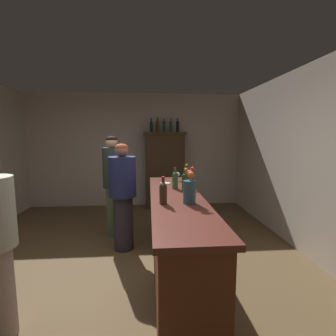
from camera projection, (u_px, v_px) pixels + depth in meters
name	position (u px, v px, depth m)	size (l,w,h in m)	color
floor	(123.00, 281.00, 2.88)	(8.36, 8.36, 0.00)	brown
wall_back	(135.00, 150.00, 5.94)	(5.13, 0.12, 2.67)	#BDACA0
bar_counter	(176.00, 236.00, 2.92)	(0.60, 2.65, 0.99)	#5B2E1A
display_cabinet	(165.00, 169.00, 5.78)	(0.98, 0.37, 1.77)	#3B2A1A
wine_bottle_rose	(163.00, 192.00, 2.52)	(0.08, 0.08, 0.28)	#412E1E
wine_bottle_chardonnay	(185.00, 181.00, 3.12)	(0.07, 0.07, 0.30)	#163F1C
wine_bottle_syrah	(175.00, 179.00, 3.25)	(0.08, 0.08, 0.28)	#2D532E
wine_bottle_malbec	(187.00, 177.00, 3.32)	(0.08, 0.08, 0.32)	#4A321D
wine_glass_front	(177.00, 174.00, 3.84)	(0.08, 0.08, 0.14)	white
wine_glass_mid	(187.00, 190.00, 2.77)	(0.07, 0.07, 0.14)	white
flower_arrangement	(190.00, 189.00, 2.54)	(0.13, 0.16, 0.38)	#2F5862
cheese_plate	(165.00, 183.00, 3.61)	(0.15, 0.15, 0.01)	white
display_bottle_left	(151.00, 126.00, 5.63)	(0.07, 0.07, 0.32)	black
display_bottle_midleft	(158.00, 125.00, 5.64)	(0.07, 0.07, 0.34)	#442E15
display_bottle_center	(164.00, 126.00, 5.65)	(0.07, 0.07, 0.32)	#153B1F
display_bottle_midright	(171.00, 126.00, 5.66)	(0.07, 0.07, 0.32)	#1F3D23
display_bottle_right	(178.00, 126.00, 5.67)	(0.08, 0.08, 0.31)	black
patron_redhead	(123.00, 193.00, 3.60)	(0.40, 0.40, 1.57)	#2A2633
patron_tall	(113.00, 181.00, 4.09)	(0.31, 0.31, 1.68)	#4B6442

